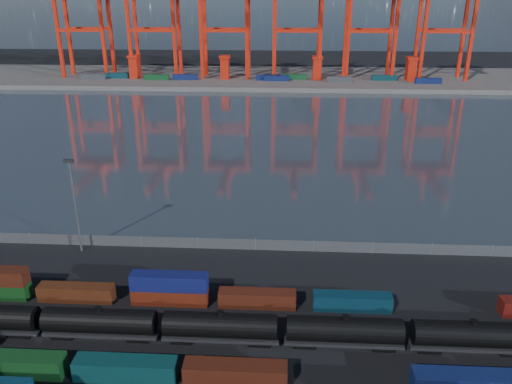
{
  "coord_description": "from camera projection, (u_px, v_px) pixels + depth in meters",
  "views": [
    {
      "loc": [
        4.49,
        -48.43,
        41.43
      ],
      "look_at": [
        0.0,
        30.0,
        10.0
      ],
      "focal_mm": 35.0,
      "sensor_mm": 36.0,
      "label": 1
    }
  ],
  "objects": [
    {
      "name": "ground",
      "position": [
        242.0,
        360.0,
        60.52
      ],
      "size": [
        700.0,
        700.0,
        0.0
      ],
      "primitive_type": "plane",
      "color": "black",
      "rests_on": "ground"
    },
    {
      "name": "harbor_water",
      "position": [
        270.0,
        134.0,
        157.84
      ],
      "size": [
        700.0,
        700.0,
        0.0
      ],
      "primitive_type": "plane",
      "color": "#303B46",
      "rests_on": "ground"
    },
    {
      "name": "far_quay",
      "position": [
        276.0,
        78.0,
        254.8
      ],
      "size": [
        700.0,
        70.0,
        2.0
      ],
      "primitive_type": "cube",
      "color": "#514F4C",
      "rests_on": "ground"
    },
    {
      "name": "container_row_mid",
      "position": [
        80.0,
        365.0,
        57.46
      ],
      "size": [
        141.58,
        2.4,
        5.11
      ],
      "color": "#3F4244",
      "rests_on": "ground"
    },
    {
      "name": "container_row_north",
      "position": [
        129.0,
        292.0,
        71.41
      ],
      "size": [
        140.19,
        2.23,
        4.74
      ],
      "color": "navy",
      "rests_on": "ground"
    },
    {
      "name": "tanker_string",
      "position": [
        160.0,
        324.0,
        63.29
      ],
      "size": [
        123.34,
        3.19,
        4.56
      ],
      "color": "black",
      "rests_on": "ground"
    },
    {
      "name": "waterfront_fence",
      "position": [
        255.0,
        245.0,
        86.1
      ],
      "size": [
        160.12,
        0.12,
        2.2
      ],
      "color": "#595B5E",
      "rests_on": "ground"
    },
    {
      "name": "yard_light_mast",
      "position": [
        74.0,
        201.0,
        82.76
      ],
      "size": [
        1.6,
        0.4,
        16.6
      ],
      "color": "slate",
      "rests_on": "ground"
    },
    {
      "name": "quay_containers",
      "position": [
        253.0,
        78.0,
        241.05
      ],
      "size": [
        172.58,
        10.99,
        2.6
      ],
      "color": "navy",
      "rests_on": "far_quay"
    },
    {
      "name": "straddle_carriers",
      "position": [
        271.0,
        67.0,
        243.13
      ],
      "size": [
        140.0,
        7.0,
        11.1
      ],
      "color": "red",
      "rests_on": "far_quay"
    }
  ]
}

